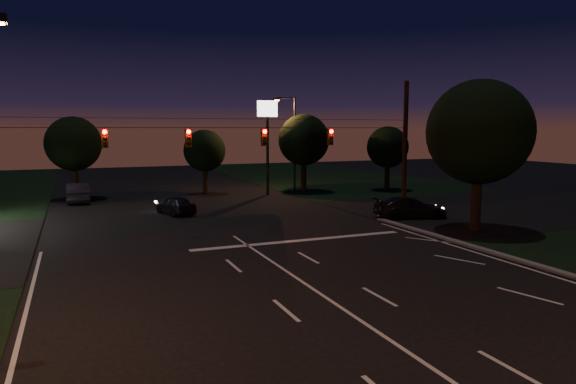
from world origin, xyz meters
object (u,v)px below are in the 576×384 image
car_cross (410,208)px  car_oncoming_a (176,205)px  utility_pole_right (403,219)px  tree_right_near (477,133)px  car_oncoming_b (78,193)px

car_cross → car_oncoming_a: bearing=77.9°
utility_pole_right → tree_right_near: size_ratio=1.03×
utility_pole_right → tree_right_near: tree_right_near is taller
car_cross → car_oncoming_b: bearing=67.3°
utility_pole_right → car_cross: 0.90m
utility_pole_right → car_oncoming_b: utility_pole_right is taller
car_oncoming_a → car_oncoming_b: bearing=-70.3°
car_oncoming_b → car_cross: (20.42, -16.51, -0.08)m
tree_right_near → car_oncoming_a: (-15.13, 12.48, -5.02)m
car_oncoming_b → car_cross: car_oncoming_b is taller
car_oncoming_a → car_oncoming_b: 10.85m
tree_right_near → car_oncoming_b: (-21.39, 21.35, -4.88)m
tree_right_near → car_cross: (-0.97, 4.84, -4.97)m
utility_pole_right → car_oncoming_a: (-13.60, 7.64, 0.66)m
tree_right_near → car_oncoming_a: bearing=140.5°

